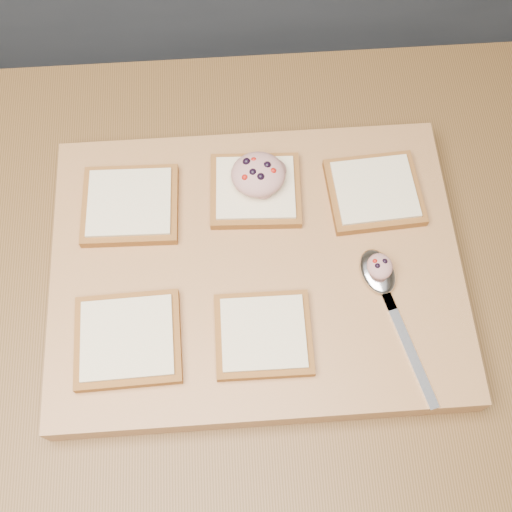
{
  "coord_description": "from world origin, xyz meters",
  "views": [
    {
      "loc": [
        0.11,
        -0.26,
        1.65
      ],
      "look_at": [
        0.13,
        0.05,
        0.96
      ],
      "focal_mm": 45.0,
      "sensor_mm": 36.0,
      "label": 1
    }
  ],
  "objects_px": {
    "tuna_salad_dollop": "(258,174)",
    "spoon": "(382,282)",
    "cutting_board": "(256,269)",
    "bread_far_center": "(255,190)"
  },
  "relations": [
    {
      "from": "cutting_board",
      "to": "bread_far_center",
      "type": "xyz_separation_m",
      "value": [
        0.01,
        0.1,
        0.03
      ]
    },
    {
      "from": "cutting_board",
      "to": "spoon",
      "type": "distance_m",
      "value": 0.15
    },
    {
      "from": "spoon",
      "to": "bread_far_center",
      "type": "bearing_deg",
      "value": 136.34
    },
    {
      "from": "cutting_board",
      "to": "spoon",
      "type": "xyz_separation_m",
      "value": [
        0.15,
        -0.04,
        0.03
      ]
    },
    {
      "from": "tuna_salad_dollop",
      "to": "spoon",
      "type": "bearing_deg",
      "value": -46.17
    },
    {
      "from": "tuna_salad_dollop",
      "to": "spoon",
      "type": "relative_size",
      "value": 0.34
    },
    {
      "from": "cutting_board",
      "to": "tuna_salad_dollop",
      "type": "bearing_deg",
      "value": 84.68
    },
    {
      "from": "cutting_board",
      "to": "spoon",
      "type": "bearing_deg",
      "value": -14.63
    },
    {
      "from": "bread_far_center",
      "to": "tuna_salad_dollop",
      "type": "distance_m",
      "value": 0.03
    },
    {
      "from": "tuna_salad_dollop",
      "to": "spoon",
      "type": "height_order",
      "value": "tuna_salad_dollop"
    }
  ]
}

